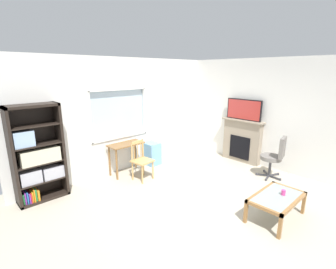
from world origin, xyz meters
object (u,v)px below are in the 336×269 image
(tv, at_px, (244,110))
(office_chair, at_px, (275,155))
(coffee_table, at_px, (277,199))
(fireplace, at_px, (242,141))
(desk_under_window, at_px, (126,149))
(bookshelf, at_px, (37,157))
(plastic_drawer_unit, at_px, (152,154))
(sippy_cup, at_px, (283,192))
(wooden_chair, at_px, (141,160))

(tv, relative_size, office_chair, 0.98)
(tv, relative_size, coffee_table, 0.95)
(fireplace, relative_size, coffee_table, 1.13)
(desk_under_window, distance_m, coffee_table, 3.42)
(bookshelf, height_order, fireplace, bookshelf)
(bookshelf, xyz_separation_m, plastic_drawer_unit, (2.76, -0.06, -0.56))
(desk_under_window, relative_size, tv, 0.87)
(bookshelf, distance_m, desk_under_window, 1.94)
(tv, xyz_separation_m, coffee_table, (-2.02, -1.87, -1.10))
(tv, relative_size, sippy_cup, 10.88)
(desk_under_window, relative_size, plastic_drawer_unit, 1.44)
(plastic_drawer_unit, xyz_separation_m, tv, (1.94, -1.51, 1.15))
(bookshelf, bearing_deg, coffee_table, -52.04)
(fireplace, bearing_deg, coffee_table, -137.45)
(bookshelf, xyz_separation_m, desk_under_window, (1.92, -0.11, -0.25))
(desk_under_window, height_order, plastic_drawer_unit, desk_under_window)
(wooden_chair, height_order, tv, tv)
(office_chair, relative_size, coffee_table, 0.97)
(plastic_drawer_unit, height_order, fireplace, fireplace)
(fireplace, relative_size, office_chair, 1.17)
(desk_under_window, xyz_separation_m, fireplace, (2.79, -1.46, -0.02))
(desk_under_window, bearing_deg, sippy_cup, -75.49)
(desk_under_window, height_order, office_chair, office_chair)
(plastic_drawer_unit, distance_m, office_chair, 3.05)
(wooden_chair, distance_m, sippy_cup, 2.98)
(plastic_drawer_unit, bearing_deg, bookshelf, 178.75)
(tv, bearing_deg, wooden_chair, 160.78)
(tv, bearing_deg, office_chair, -110.53)
(fireplace, bearing_deg, wooden_chair, 160.90)
(tv, distance_m, office_chair, 1.49)
(wooden_chair, distance_m, fireplace, 2.89)
(bookshelf, distance_m, plastic_drawer_unit, 2.82)
(office_chair, xyz_separation_m, coffee_table, (-1.60, -0.75, -0.20))
(plastic_drawer_unit, height_order, tv, tv)
(office_chair, bearing_deg, coffee_table, -154.87)
(desk_under_window, xyz_separation_m, sippy_cup, (0.87, -3.38, -0.16))
(coffee_table, bearing_deg, office_chair, 25.13)
(fireplace, distance_m, office_chair, 1.20)
(coffee_table, height_order, sippy_cup, sippy_cup)
(plastic_drawer_unit, distance_m, fireplace, 2.49)
(bookshelf, relative_size, tv, 1.90)
(office_chair, bearing_deg, sippy_cup, -151.58)
(tv, xyz_separation_m, sippy_cup, (-1.90, -1.92, -0.99))
(desk_under_window, height_order, sippy_cup, desk_under_window)
(bookshelf, xyz_separation_m, office_chair, (4.28, -2.69, -0.30))
(desk_under_window, distance_m, tv, 3.24)
(bookshelf, distance_m, wooden_chair, 2.12)
(bookshelf, distance_m, tv, 4.99)
(plastic_drawer_unit, relative_size, coffee_table, 0.57)
(desk_under_window, bearing_deg, tv, -27.76)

